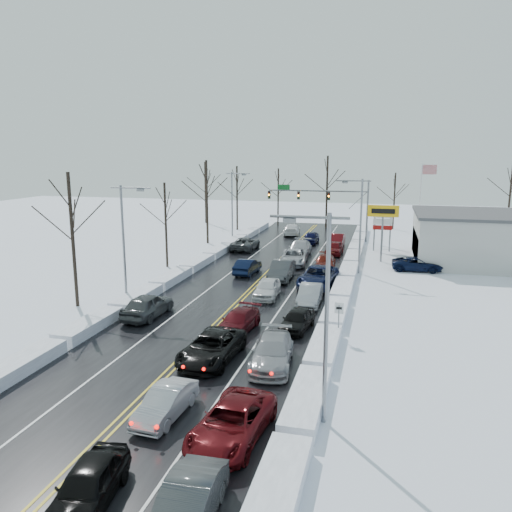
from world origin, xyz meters
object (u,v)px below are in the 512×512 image
(traffic_signal_mast, at_px, (328,199))
(oncoming_car_0, at_px, (248,274))
(flagpole, at_px, (422,196))
(tires_plus_sign, at_px, (383,215))
(queued_car_0, at_px, (89,505))

(traffic_signal_mast, relative_size, oncoming_car_0, 3.00)
(traffic_signal_mast, height_order, flagpole, flagpole)
(traffic_signal_mast, height_order, oncoming_car_0, traffic_signal_mast)
(tires_plus_sign, bearing_deg, traffic_signal_mast, 120.46)
(tires_plus_sign, xyz_separation_m, flagpole, (4.67, 14.01, 0.93))
(flagpole, distance_m, oncoming_car_0, 29.08)
(queued_car_0, relative_size, oncoming_car_0, 0.95)
(traffic_signal_mast, distance_m, queued_car_0, 53.41)
(traffic_signal_mast, xyz_separation_m, oncoming_car_0, (-5.25, -20.84, -5.48))
(traffic_signal_mast, height_order, queued_car_0, traffic_signal_mast)
(flagpole, height_order, oncoming_car_0, flagpole)
(tires_plus_sign, relative_size, flagpole, 0.60)
(flagpole, bearing_deg, oncoming_car_0, -126.60)
(flagpole, relative_size, oncoming_car_0, 2.26)
(tires_plus_sign, xyz_separation_m, oncoming_car_0, (-12.30, -8.85, -4.99))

